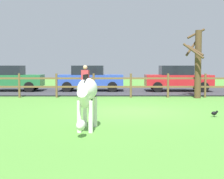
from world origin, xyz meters
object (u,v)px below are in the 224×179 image
(parked_car_blue, at_px, (90,78))
(visitor_near_fence, at_px, (85,80))
(zebra, at_px, (87,94))
(crow_on_grass, at_px, (214,113))
(parked_car_red, at_px, (177,78))
(parked_car_green, at_px, (9,78))
(bare_tree, at_px, (197,62))

(parked_car_blue, distance_m, visitor_near_fence, 4.27)
(zebra, height_order, visitor_near_fence, visitor_near_fence)
(crow_on_grass, height_order, parked_car_red, parked_car_red)
(parked_car_blue, bearing_deg, parked_car_green, -178.56)
(crow_on_grass, bearing_deg, visitor_near_fence, 127.70)
(crow_on_grass, distance_m, parked_car_green, 13.88)
(zebra, distance_m, parked_car_green, 13.42)
(crow_on_grass, distance_m, parked_car_red, 10.00)
(bare_tree, xyz_separation_m, parked_car_blue, (-5.58, 4.09, -0.95))
(bare_tree, distance_m, zebra, 9.56)
(parked_car_red, bearing_deg, parked_car_green, 179.51)
(bare_tree, xyz_separation_m, crow_on_grass, (-0.98, -6.07, -1.67))
(bare_tree, distance_m, visitor_near_fence, 5.60)
(bare_tree, relative_size, visitor_near_fence, 2.13)
(parked_car_blue, bearing_deg, crow_on_grass, -65.65)
(bare_tree, relative_size, zebra, 1.80)
(zebra, bearing_deg, parked_car_green, 115.09)
(parked_car_red, height_order, parked_car_blue, same)
(bare_tree, xyz_separation_m, parked_car_red, (-0.21, 3.88, -0.95))
(parked_car_red, bearing_deg, parked_car_blue, 177.72)
(bare_tree, height_order, visitor_near_fence, bare_tree)
(crow_on_grass, height_order, visitor_near_fence, visitor_near_fence)
(zebra, distance_m, visitor_near_fence, 8.04)
(parked_car_green, xyz_separation_m, visitor_near_fence, (5.01, -4.14, 0.06))
(crow_on_grass, xyz_separation_m, visitor_near_fence, (-4.55, 5.89, 0.78))
(bare_tree, xyz_separation_m, parked_car_green, (-10.54, 3.96, -0.95))
(zebra, height_order, parked_car_red, parked_car_red)
(parked_car_red, bearing_deg, zebra, -111.02)
(parked_car_green, bearing_deg, parked_car_red, -0.49)
(visitor_near_fence, bearing_deg, parked_car_blue, 90.62)
(parked_car_blue, bearing_deg, visitor_near_fence, -89.38)
(parked_car_green, distance_m, visitor_near_fence, 6.50)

